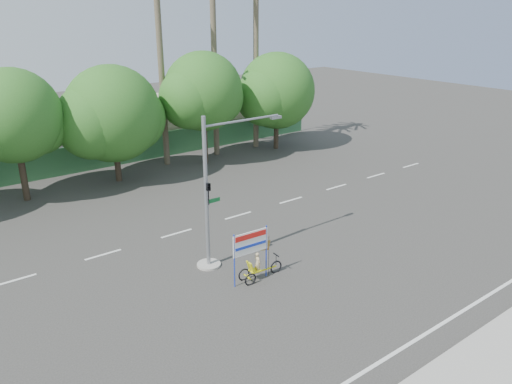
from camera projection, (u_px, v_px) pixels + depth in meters
ground at (307, 284)px, 21.53m from camera, size 120.00×120.00×0.00m
sidewalk_near at (467, 380)px, 15.91m from camera, size 50.00×2.40×0.12m
fence at (112, 153)px, 37.24m from camera, size 38.00×0.08×2.00m
building_right at (177, 119)px, 44.85m from camera, size 14.00×8.00×3.60m
tree_left at (13, 119)px, 29.22m from camera, size 6.66×5.60×8.07m
tree_center at (112, 117)px, 32.82m from camera, size 7.62×6.40×7.85m
tree_right at (203, 94)px, 36.52m from camera, size 6.90×5.80×8.36m
tree_far_right at (276, 93)px, 40.69m from camera, size 7.38×6.20×7.94m
palm_tall at (213, 18)px, 36.98m from camera, size 3.73×3.79×17.45m
palm_mid at (256, 32)px, 39.62m from camera, size 3.73×3.79×15.45m
palm_short at (160, 43)px, 34.99m from camera, size 3.73×3.79×14.45m
traffic_signal at (213, 206)px, 22.24m from camera, size 4.72×1.10×7.00m
trike_billboard at (255, 259)px, 21.56m from camera, size 2.54×0.61×2.49m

